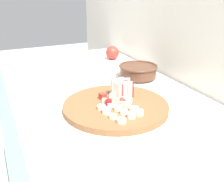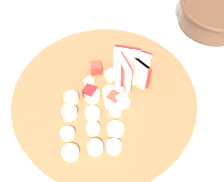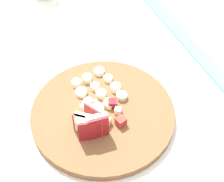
{
  "view_description": "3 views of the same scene",
  "coord_description": "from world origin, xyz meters",
  "views": [
    {
      "loc": [
        0.76,
        -0.34,
        1.3
      ],
      "look_at": [
        0.03,
        -0.01,
        0.98
      ],
      "focal_mm": 43.77,
      "sensor_mm": 36.0,
      "label": 1
    },
    {
      "loc": [
        0.3,
        0.05,
        1.36
      ],
      "look_at": [
        0.03,
        0.01,
        0.94
      ],
      "focal_mm": 43.1,
      "sensor_mm": 36.0,
      "label": 2
    },
    {
      "loc": [
        -0.41,
        0.17,
        1.55
      ],
      "look_at": [
        0.07,
        -0.04,
        0.96
      ],
      "focal_mm": 53.12,
      "sensor_mm": 36.0,
      "label": 3
    }
  ],
  "objects": [
    {
      "name": "whole_apple",
      "position": [
        -0.51,
        0.24,
        0.95
      ],
      "size": [
        0.07,
        0.07,
        0.07
      ],
      "primitive_type": "sphere",
      "color": "#B22D23",
      "rests_on": "tiled_countertop"
    },
    {
      "name": "tile_backsplash",
      "position": [
        0.0,
        0.37,
        0.75
      ],
      "size": [
        2.4,
        0.04,
        1.5
      ],
      "primitive_type": "cube",
      "color": "silver",
      "rests_on": "ground"
    },
    {
      "name": "ceramic_bowl",
      "position": [
        -0.2,
        0.22,
        0.95
      ],
      "size": [
        0.16,
        0.16,
        0.06
      ],
      "color": "#4C2D1E",
      "rests_on": "tiled_countertop"
    },
    {
      "name": "apple_dice_pile",
      "position": [
        0.02,
        0.01,
        0.94
      ],
      "size": [
        0.09,
        0.1,
        0.02
      ],
      "color": "maroon",
      "rests_on": "cutting_board"
    },
    {
      "name": "cutting_board",
      "position": [
        0.04,
        0.0,
        0.92
      ],
      "size": [
        0.34,
        0.34,
        0.02
      ],
      "primitive_type": "cylinder",
      "color": "brown",
      "rests_on": "tiled_countertop"
    },
    {
      "name": "banana_slice_rows",
      "position": [
        0.09,
        -0.01,
        0.94
      ],
      "size": [
        0.15,
        0.11,
        0.02
      ],
      "color": "#F4EAC6",
      "rests_on": "cutting_board"
    },
    {
      "name": "apple_wedge_fan",
      "position": [
        -0.01,
        0.04,
        0.96
      ],
      "size": [
        0.06,
        0.07,
        0.07
      ],
      "color": "maroon",
      "rests_on": "cutting_board"
    }
  ]
}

